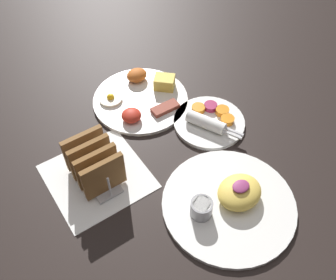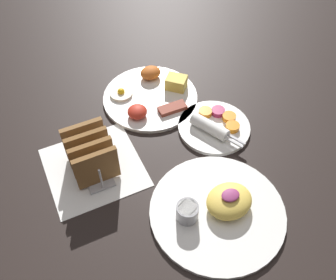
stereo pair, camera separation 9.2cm
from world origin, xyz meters
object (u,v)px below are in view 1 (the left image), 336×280
plate_condiments (209,121)px  plate_foreground (230,201)px  toast_rack (94,163)px  plate_breakfast (141,97)px

plate_condiments → plate_foreground: plate_foreground is taller
toast_rack → plate_foreground: bearing=-48.1°
plate_condiments → plate_foreground: 0.25m
plate_breakfast → plate_condiments: bearing=-60.4°
toast_rack → plate_condiments: bearing=-2.3°
plate_condiments → plate_foreground: (-0.12, -0.22, 0.00)m
plate_foreground → toast_rack: bearing=131.9°
plate_breakfast → toast_rack: bearing=-143.4°
plate_breakfast → plate_condiments: plate_breakfast is taller
plate_condiments → toast_rack: 0.33m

